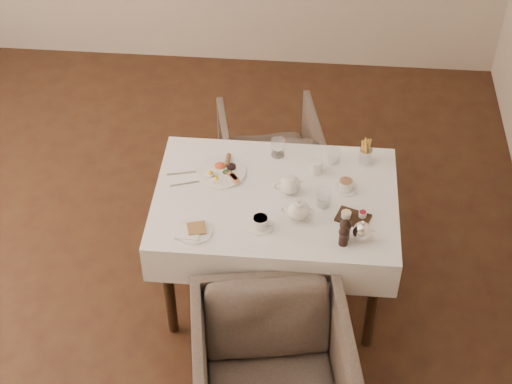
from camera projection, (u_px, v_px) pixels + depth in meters
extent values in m
plane|color=black|center=(158.00, 296.00, 4.59)|extent=(5.00, 5.00, 0.00)
cube|color=black|center=(275.00, 201.00, 4.13)|extent=(1.20, 0.80, 0.04)
cube|color=white|center=(275.00, 212.00, 4.19)|extent=(1.28, 0.88, 0.23)
cylinder|color=black|center=(188.00, 201.00, 4.67)|extent=(0.06, 0.06, 0.70)
cylinder|color=black|center=(370.00, 212.00, 4.60)|extent=(0.06, 0.06, 0.70)
cylinder|color=black|center=(169.00, 289.00, 4.17)|extent=(0.06, 0.06, 0.70)
cylinder|color=black|center=(373.00, 303.00, 4.11)|extent=(0.06, 0.06, 0.70)
imported|color=#473B34|center=(272.00, 373.00, 3.79)|extent=(0.86, 0.88, 0.69)
imported|color=#473B34|center=(269.00, 154.00, 5.07)|extent=(0.74, 0.75, 0.58)
cylinder|color=white|center=(221.00, 172.00, 4.24)|extent=(0.27, 0.27, 0.01)
ellipsoid|color=#DB4C27|center=(220.00, 165.00, 4.26)|extent=(0.07, 0.06, 0.02)
cylinder|color=brown|center=(228.00, 160.00, 4.29)|extent=(0.03, 0.10, 0.03)
cylinder|color=black|center=(231.00, 167.00, 4.25)|extent=(0.05, 0.05, 0.02)
cube|color=#953622|center=(233.00, 177.00, 4.19)|extent=(0.08, 0.09, 0.01)
ellipsoid|color=#264C19|center=(227.00, 172.00, 4.23)|extent=(0.05, 0.04, 0.02)
cylinder|color=white|center=(194.00, 231.00, 3.92)|extent=(0.18, 0.18, 0.01)
cube|color=brown|center=(197.00, 228.00, 3.91)|extent=(0.11, 0.11, 0.01)
cube|color=white|center=(188.00, 233.00, 3.90)|extent=(0.13, 0.10, 0.02)
cylinder|color=white|center=(316.00, 167.00, 4.22)|extent=(0.08, 0.08, 0.08)
cylinder|color=white|center=(260.00, 226.00, 3.94)|extent=(0.13, 0.13, 0.01)
cylinder|color=white|center=(260.00, 222.00, 3.92)|extent=(0.09, 0.09, 0.06)
cylinder|color=#A16B48|center=(260.00, 218.00, 3.90)|extent=(0.07, 0.07, 0.00)
cylinder|color=white|center=(345.00, 189.00, 4.14)|extent=(0.12, 0.12, 0.01)
cylinder|color=white|center=(346.00, 185.00, 4.12)|extent=(0.09, 0.09, 0.05)
cylinder|color=#A16B48|center=(346.00, 181.00, 4.11)|extent=(0.07, 0.07, 0.00)
cylinder|color=silver|center=(278.00, 148.00, 4.32)|extent=(0.10, 0.10, 0.10)
cylinder|color=silver|center=(324.00, 198.00, 4.03)|extent=(0.09, 0.09, 0.10)
cylinder|color=silver|center=(334.00, 156.00, 4.28)|extent=(0.06, 0.06, 0.09)
cube|color=black|center=(353.00, 218.00, 3.98)|extent=(0.19, 0.16, 0.01)
cylinder|color=white|center=(346.00, 214.00, 3.97)|extent=(0.05, 0.05, 0.03)
cylinder|color=maroon|center=(363.00, 214.00, 3.97)|extent=(0.04, 0.04, 0.03)
cylinder|color=silver|center=(365.00, 156.00, 4.28)|extent=(0.07, 0.07, 0.09)
cube|color=silver|center=(184.00, 173.00, 4.24)|extent=(0.18, 0.06, 0.00)
cube|color=silver|center=(186.00, 184.00, 4.18)|extent=(0.17, 0.07, 0.00)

